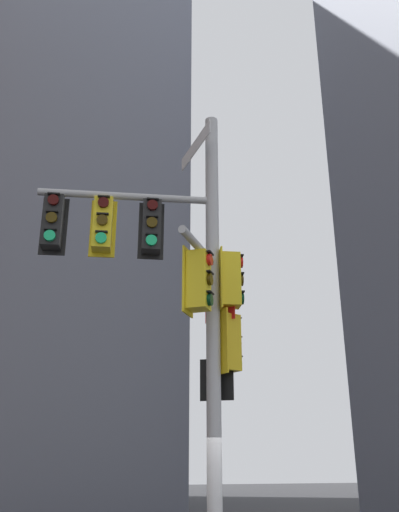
% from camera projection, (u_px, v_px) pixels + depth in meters
% --- Properties ---
extents(building_mid_block, '(17.90, 17.90, 36.37)m').
position_uv_depth(building_mid_block, '(24.00, 213.00, 37.97)').
color(building_mid_block, slate).
rests_on(building_mid_block, ground).
extents(signal_pole_assembly, '(3.77, 2.26, 8.65)m').
position_uv_depth(signal_pole_assembly, '(180.00, 288.00, 9.93)').
color(signal_pole_assembly, '#B2B2B5').
rests_on(signal_pole_assembly, ground).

